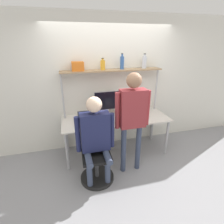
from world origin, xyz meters
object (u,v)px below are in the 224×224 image
at_px(office_chair, 96,163).
at_px(bottle_clear, 144,62).
at_px(monitor, 107,102).
at_px(person_standing, 133,112).
at_px(storage_box, 78,66).
at_px(bottle_blue, 122,63).
at_px(bottle_amber, 103,65).
at_px(laptop, 88,120).
at_px(cell_phone, 103,123).
at_px(person_seated, 96,134).

distance_m(office_chair, bottle_clear, 2.13).
xyz_separation_m(monitor, person_standing, (0.23, -0.85, 0.10)).
xyz_separation_m(bottle_clear, storage_box, (-1.31, -0.00, -0.04)).
bearing_deg(bottle_blue, office_chair, -127.46).
relative_size(person_standing, bottle_amber, 8.08).
bearing_deg(bottle_amber, office_chair, -109.69).
bearing_deg(bottle_clear, laptop, -162.97).
xyz_separation_m(cell_phone, person_seated, (-0.24, -0.54, 0.09)).
bearing_deg(bottle_blue, laptop, -153.77).
distance_m(person_standing, bottle_blue, 1.11).
distance_m(cell_phone, person_seated, 0.60).
distance_m(laptop, bottle_clear, 1.61).
height_order(bottle_amber, storage_box, bottle_amber).
bearing_deg(cell_phone, bottle_clear, 24.70).
distance_m(bottle_blue, storage_box, 0.85).
height_order(monitor, bottle_clear, bottle_clear).
relative_size(cell_phone, bottle_clear, 0.53).
height_order(office_chair, bottle_clear, bottle_clear).
bearing_deg(office_chair, person_standing, 4.53).
bearing_deg(bottle_clear, office_chair, -141.69).
relative_size(monitor, cell_phone, 3.49).
xyz_separation_m(monitor, bottle_amber, (-0.07, 0.04, 0.74)).
distance_m(person_seated, storage_box, 1.33).
relative_size(monitor, person_standing, 0.30).
distance_m(laptop, storage_box, 1.00).
height_order(cell_phone, bottle_clear, bottle_clear).
bearing_deg(laptop, storage_box, 102.06).
height_order(office_chair, bottle_blue, bottle_blue).
height_order(laptop, bottle_amber, bottle_amber).
relative_size(cell_phone, bottle_blue, 0.51).
bearing_deg(laptop, person_standing, -36.79).
bearing_deg(person_seated, monitor, 66.88).
bearing_deg(person_standing, office_chair, -175.47).
distance_m(laptop, person_standing, 0.90).
bearing_deg(office_chair, bottle_clear, 38.31).
bearing_deg(laptop, bottle_blue, 26.23).
relative_size(monitor, storage_box, 2.41).
xyz_separation_m(cell_phone, person_standing, (0.39, -0.45, 0.36)).
xyz_separation_m(person_seated, bottle_amber, (0.33, 0.97, 0.90)).
height_order(office_chair, bottle_amber, bottle_amber).
bearing_deg(cell_phone, monitor, 67.70).
distance_m(office_chair, bottle_amber, 1.78).
height_order(monitor, storage_box, storage_box).
xyz_separation_m(person_seated, storage_box, (-0.13, 0.97, 0.89)).
bearing_deg(storage_box, person_standing, -49.39).
bearing_deg(bottle_amber, storage_box, 180.00).
xyz_separation_m(bottle_clear, bottle_blue, (-0.46, -0.00, 0.00)).
xyz_separation_m(office_chair, storage_box, (-0.13, 0.93, 1.47)).
bearing_deg(bottle_blue, person_seated, -126.27).
distance_m(bottle_blue, bottle_amber, 0.38).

